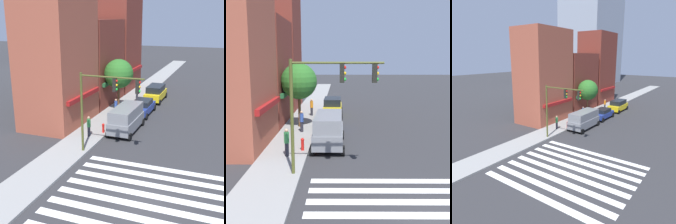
% 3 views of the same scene
% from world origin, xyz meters
% --- Properties ---
extents(ground_plane, '(200.00, 200.00, 0.00)m').
position_xyz_m(ground_plane, '(0.00, 0.00, 0.00)').
color(ground_plane, '#2D2D30').
extents(sidewalk_left, '(120.00, 3.00, 0.15)m').
position_xyz_m(sidewalk_left, '(0.00, 7.50, 0.07)').
color(sidewalk_left, gray).
rests_on(sidewalk_left, ground_plane).
extents(crosswalk_stripes, '(8.82, 10.80, 0.01)m').
position_xyz_m(crosswalk_stripes, '(0.00, 0.00, 0.00)').
color(crosswalk_stripes, silver).
rests_on(crosswalk_stripes, ground_plane).
extents(storefront_row, '(24.16, 5.30, 13.89)m').
position_xyz_m(storefront_row, '(18.79, 11.50, 6.22)').
color(storefront_row, '#9E4C38').
rests_on(storefront_row, ground_plane).
extents(traffic_signal, '(0.32, 4.83, 6.22)m').
position_xyz_m(traffic_signal, '(4.81, 4.65, 4.51)').
color(traffic_signal, '#474C1E').
rests_on(traffic_signal, ground_plane).
extents(van_grey, '(5.01, 2.22, 2.34)m').
position_xyz_m(van_grey, '(10.37, 4.70, 1.29)').
color(van_grey, slate).
rests_on(van_grey, ground_plane).
extents(sedan_blue, '(4.41, 2.02, 1.59)m').
position_xyz_m(sedan_blue, '(16.03, 4.70, 0.84)').
color(sedan_blue, navy).
rests_on(sedan_blue, ground_plane).
extents(suv_yellow, '(4.71, 2.12, 1.94)m').
position_xyz_m(suv_yellow, '(22.17, 4.70, 1.03)').
color(suv_yellow, yellow).
rests_on(suv_yellow, ground_plane).
extents(pedestrian_blue_shirt, '(0.32, 0.32, 1.77)m').
position_xyz_m(pedestrian_blue_shirt, '(14.17, 7.08, 1.07)').
color(pedestrian_blue_shirt, '#23232D').
rests_on(pedestrian_blue_shirt, sidewalk_left).
extents(pedestrian_green_top, '(0.32, 0.32, 1.77)m').
position_xyz_m(pedestrian_green_top, '(7.75, 7.24, 1.07)').
color(pedestrian_green_top, '#23232D').
rests_on(pedestrian_green_top, sidewalk_left).
extents(pedestrian_orange_vest, '(0.32, 0.32, 1.77)m').
position_xyz_m(pedestrian_orange_vest, '(21.51, 6.92, 1.07)').
color(pedestrian_orange_vest, '#23232D').
rests_on(pedestrian_orange_vest, sidewalk_left).
extents(fire_hydrant, '(0.24, 0.24, 0.84)m').
position_xyz_m(fire_hydrant, '(8.98, 6.40, 0.61)').
color(fire_hydrant, red).
rests_on(fire_hydrant, sidewalk_left).
extents(street_tree, '(3.15, 3.15, 5.63)m').
position_xyz_m(street_tree, '(16.19, 7.50, 4.19)').
color(street_tree, brown).
rests_on(street_tree, sidewalk_left).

